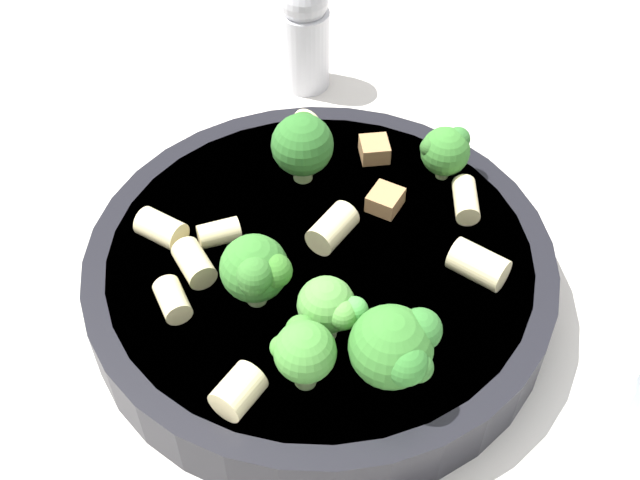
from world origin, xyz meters
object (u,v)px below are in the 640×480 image
at_px(broccoli_floret_0, 304,350).
at_px(rigatoni_8, 161,229).
at_px(broccoli_floret_1, 256,271).
at_px(broccoli_floret_5, 396,348).
at_px(chicken_chunk_1, 385,200).
at_px(pepper_shaker, 302,33).
at_px(rigatoni_1, 238,391).
at_px(rigatoni_4, 332,228).
at_px(rigatoni_7, 219,233).
at_px(broccoli_floret_3, 335,307).
at_px(broccoli_floret_2, 302,143).
at_px(rigatoni_2, 194,263).
at_px(broccoli_floret_4, 446,150).
at_px(rigatoni_6, 478,264).
at_px(pasta_bowl, 320,270).
at_px(chicken_chunk_0, 374,149).
at_px(rigatoni_5, 300,131).
at_px(rigatoni_0, 172,300).
at_px(rigatoni_3, 466,200).

xyz_separation_m(broccoli_floret_0, rigatoni_8, (0.07, -0.09, -0.02)).
distance_m(broccoli_floret_1, broccoli_floret_5, 0.08).
distance_m(chicken_chunk_1, pepper_shaker, 0.17).
bearing_deg(rigatoni_1, broccoli_floret_1, -98.98).
relative_size(rigatoni_4, rigatoni_7, 1.25).
height_order(broccoli_floret_3, rigatoni_1, broccoli_floret_3).
xyz_separation_m(broccoli_floret_2, chicken_chunk_1, (-0.04, 0.03, -0.02)).
relative_size(rigatoni_1, rigatoni_2, 0.88).
bearing_deg(broccoli_floret_2, rigatoni_4, 105.46).
bearing_deg(broccoli_floret_4, broccoli_floret_5, 71.94).
bearing_deg(rigatoni_6, pasta_bowl, -14.26).
distance_m(rigatoni_7, pepper_shaker, 0.19).
distance_m(broccoli_floret_0, chicken_chunk_0, 0.16).
xyz_separation_m(pasta_bowl, rigatoni_5, (0.01, -0.09, 0.02)).
bearing_deg(pasta_bowl, rigatoni_1, 65.04).
height_order(pasta_bowl, broccoli_floret_2, broccoli_floret_2).
relative_size(rigatoni_0, rigatoni_5, 1.03).
bearing_deg(rigatoni_6, chicken_chunk_0, -65.69).
bearing_deg(pasta_bowl, broccoli_floret_1, 44.99).
distance_m(pasta_bowl, rigatoni_5, 0.09).
distance_m(rigatoni_2, rigatoni_4, 0.08).
relative_size(rigatoni_4, rigatoni_5, 1.30).
xyz_separation_m(rigatoni_5, rigatoni_6, (-0.09, 0.11, -0.00)).
xyz_separation_m(broccoli_floret_4, rigatoni_3, (-0.01, 0.03, -0.01)).
bearing_deg(broccoli_floret_5, broccoli_floret_3, -46.79).
bearing_deg(rigatoni_6, broccoli_floret_2, -43.14).
bearing_deg(broccoli_floret_1, rigatoni_3, -151.87).
bearing_deg(chicken_chunk_0, broccoli_floret_5, 87.41).
bearing_deg(rigatoni_8, rigatoni_6, 167.99).
bearing_deg(broccoli_floret_0, pasta_bowl, -98.37).
distance_m(rigatoni_7, chicken_chunk_0, 0.11).
relative_size(rigatoni_7, chicken_chunk_1, 1.21).
bearing_deg(rigatoni_5, broccoli_floret_2, 90.59).
distance_m(rigatoni_4, pepper_shaker, 0.19).
height_order(broccoli_floret_1, chicken_chunk_0, broccoli_floret_1).
bearing_deg(rigatoni_8, broccoli_floret_4, -165.06).
bearing_deg(rigatoni_6, rigatoni_4, -22.56).
bearing_deg(broccoli_floret_5, pepper_shaker, -83.66).
xyz_separation_m(broccoli_floret_1, pepper_shaker, (-0.03, -0.23, -0.02)).
distance_m(rigatoni_8, pepper_shaker, 0.20).
xyz_separation_m(broccoli_floret_4, broccoli_floret_5, (0.04, 0.14, 0.01)).
distance_m(broccoli_floret_2, rigatoni_2, 0.09).
relative_size(rigatoni_6, pepper_shaker, 0.34).
xyz_separation_m(broccoli_floret_0, rigatoni_6, (-0.09, -0.06, -0.01)).
distance_m(broccoli_floret_4, rigatoni_3, 0.03).
bearing_deg(broccoli_floret_0, pepper_shaker, -92.08).
relative_size(broccoli_floret_1, rigatoni_0, 1.87).
bearing_deg(rigatoni_3, broccoli_floret_2, -19.71).
distance_m(rigatoni_0, chicken_chunk_1, 0.13).
distance_m(broccoli_floret_0, broccoli_floret_4, 0.16).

